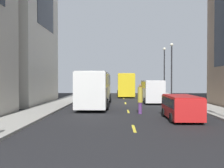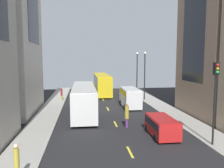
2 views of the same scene
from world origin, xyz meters
The scene contains 20 objects.
ground_plane centered at (0.00, 0.00, 0.00)m, with size 41.32×41.32×0.00m, color black.
sidewalk_west centered at (-7.27, 0.00, 0.07)m, with size 2.77×44.00×0.15m, color #9E9B93.
sidewalk_east centered at (7.27, 0.00, 0.07)m, with size 2.77×44.00×0.15m, color #9E9B93.
lane_stripe_1 centered at (0.00, -14.00, 0.01)m, with size 0.16×2.00×0.01m, color yellow.
lane_stripe_2 centered at (0.00, -7.00, 0.01)m, with size 0.16×2.00×0.01m, color yellow.
lane_stripe_3 centered at (0.00, 0.00, 0.01)m, with size 0.16×2.00×0.01m, color yellow.
lane_stripe_4 centered at (0.00, 7.00, 0.01)m, with size 0.16×2.00×0.01m, color yellow.
lane_stripe_5 centered at (0.00, 14.00, 0.01)m, with size 0.16×2.00×0.01m, color yellow.
lane_stripe_6 centered at (0.00, 21.00, 0.01)m, with size 0.16×2.00×0.01m, color yellow.
building_east_1 centered at (12.43, -5.07, 8.75)m, with size 7.20×8.86×17.49m.
city_bus_white centered at (-3.10, -2.53, 2.01)m, with size 2.80×11.76×3.35m.
streetcar_yellow centered at (0.38, 13.32, 2.12)m, with size 2.70×12.69×3.59m.
delivery_van_white centered at (3.07, 0.53, 1.51)m, with size 2.25×5.18×2.58m.
car_red_0 centered at (3.33, -11.08, 0.94)m, with size 2.03×4.02×1.60m.
pedestrian_crossing_mid centered at (-6.43, 6.15, 1.25)m, with size 0.29×0.29×2.04m.
pedestrian_waiting_curb centered at (-6.60, -17.40, 1.29)m, with size 0.28×0.28×2.07m.
pedestrian_crossing_near centered at (0.87, -8.41, 1.22)m, with size 0.39×0.39×2.31m.
traffic_light_near_corner centered at (6.29, -13.79, 4.37)m, with size 0.32×0.44×6.09m.
streetlamp_near centered at (6.39, 10.44, 4.73)m, with size 0.44×0.44×7.53m.
streetlamp_far centered at (6.39, 5.41, 4.68)m, with size 0.44×0.44×7.44m.
Camera 2 is at (-3.21, -28.99, 6.46)m, focal length 36.54 mm.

